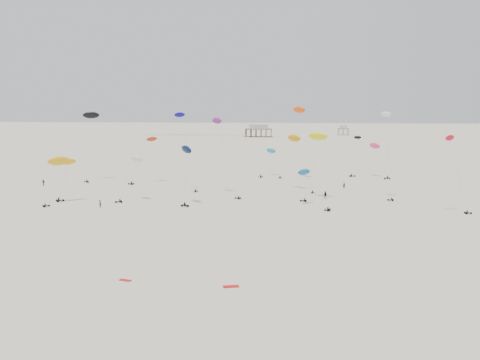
# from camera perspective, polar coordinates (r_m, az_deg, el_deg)

# --- Properties ---
(ground_plane) EXTENTS (900.00, 900.00, 0.00)m
(ground_plane) POSITION_cam_1_polar(r_m,az_deg,el_deg) (223.51, 2.71, 2.74)
(ground_plane) COLOR beige
(pavilion_main) EXTENTS (21.00, 13.00, 9.80)m
(pavilion_main) POSITION_cam_1_polar(r_m,az_deg,el_deg) (373.02, 2.27, 5.93)
(pavilion_main) COLOR brown
(pavilion_main) RESTS_ON ground
(pavilion_small) EXTENTS (9.00, 7.00, 8.00)m
(pavilion_small) POSITION_cam_1_polar(r_m,az_deg,el_deg) (405.50, 12.49, 5.88)
(pavilion_small) COLOR brown
(pavilion_small) RESTS_ON ground
(pier_fence) EXTENTS (80.20, 0.20, 1.50)m
(pier_fence) POSITION_cam_1_polar(r_m,az_deg,el_deg) (379.63, -5.63, 5.43)
(pier_fence) COLOR black
(pier_fence) RESTS_ON ground
(rig_0) EXTENTS (8.58, 9.88, 11.33)m
(rig_0) POSITION_cam_1_polar(r_m,az_deg,el_deg) (116.02, 8.66, -0.33)
(rig_0) COLOR black
(rig_0) RESTS_ON ground
(rig_1) EXTENTS (3.91, 7.22, 23.24)m
(rig_1) POSITION_cam_1_polar(r_m,az_deg,el_deg) (129.35, 17.53, 4.94)
(rig_1) COLOR black
(rig_1) RESTS_ON ground
(rig_2) EXTENTS (7.31, 5.41, 22.80)m
(rig_2) POSITION_cam_1_polar(r_m,az_deg,el_deg) (135.84, -6.76, 5.00)
(rig_2) COLOR black
(rig_2) RESTS_ON ground
(rig_3) EXTENTS (6.30, 9.90, 10.65)m
(rig_3) POSITION_cam_1_polar(r_m,az_deg,el_deg) (165.37, 3.47, 2.79)
(rig_3) COLOR black
(rig_3) RESTS_ON ground
(rig_4) EXTENTS (5.56, 4.44, 11.29)m
(rig_4) POSITION_cam_1_polar(r_m,az_deg,el_deg) (128.90, -20.53, 0.69)
(rig_4) COLOR black
(rig_4) RESTS_ON ground
(rig_5) EXTENTS (5.66, 9.44, 22.80)m
(rig_5) POSITION_cam_1_polar(r_m,az_deg,el_deg) (162.22, -17.77, 6.47)
(rig_5) COLOR black
(rig_5) RESTS_ON ground
(rig_6) EXTENTS (6.89, 4.03, 18.07)m
(rig_6) POSITION_cam_1_polar(r_m,az_deg,el_deg) (118.05, 24.81, 1.97)
(rig_6) COLOR black
(rig_6) RESTS_ON ground
(rig_7) EXTENTS (8.50, 9.75, 17.03)m
(rig_7) POSITION_cam_1_polar(r_m,az_deg,el_deg) (137.97, 6.83, 4.45)
(rig_7) COLOR black
(rig_7) RESTS_ON ground
(rig_8) EXTENTS (8.50, 8.83, 15.37)m
(rig_8) POSITION_cam_1_polar(r_m,az_deg,el_deg) (152.44, -11.45, 3.31)
(rig_8) COLOR black
(rig_8) RESTS_ON ground
(rig_9) EXTENTS (9.73, 11.57, 22.32)m
(rig_9) POSITION_cam_1_polar(r_m,az_deg,el_deg) (129.97, -2.35, 5.49)
(rig_9) COLOR black
(rig_9) RESTS_ON ground
(rig_10) EXTENTS (5.90, 14.65, 17.70)m
(rig_10) POSITION_cam_1_polar(r_m,az_deg,el_deg) (172.22, 13.76, 2.40)
(rig_10) COLOR black
(rig_10) RESTS_ON ground
(rig_11) EXTENTS (6.99, 7.40, 12.02)m
(rig_11) POSITION_cam_1_polar(r_m,az_deg,el_deg) (124.76, -12.94, 1.46)
(rig_11) COLOR black
(rig_11) RESTS_ON ground
(rig_12) EXTENTS (6.92, 9.48, 12.41)m
(rig_12) POSITION_cam_1_polar(r_m,az_deg,el_deg) (168.72, 16.37, 3.31)
(rig_12) COLOR black
(rig_12) RESTS_ON ground
(rig_13) EXTENTS (4.57, 7.86, 14.97)m
(rig_13) POSITION_cam_1_polar(r_m,az_deg,el_deg) (117.50, -6.58, 2.28)
(rig_13) COLOR black
(rig_13) RESTS_ON ground
(rig_14) EXTENTS (9.59, 6.08, 24.64)m
(rig_14) POSITION_cam_1_polar(r_m,az_deg,el_deg) (159.93, 7.00, 7.80)
(rig_14) COLOR black
(rig_14) RESTS_ON ground
(rig_15) EXTENTS (5.40, 9.83, 12.35)m
(rig_15) POSITION_cam_1_polar(r_m,az_deg,el_deg) (127.57, -21.35, 1.70)
(rig_15) COLOR black
(rig_15) RESTS_ON ground
(rig_16) EXTENTS (7.48, 8.50, 18.00)m
(rig_16) POSITION_cam_1_polar(r_m,az_deg,el_deg) (125.15, 9.30, 4.50)
(rig_16) COLOR black
(rig_16) RESTS_ON ground
(spectator_0) EXTENTS (0.95, 0.96, 2.20)m
(spectator_0) POSITION_cam_1_polar(r_m,az_deg,el_deg) (119.28, -16.66, -3.23)
(spectator_0) COLOR black
(spectator_0) RESTS_ON ground
(spectator_1) EXTENTS (1.26, 0.92, 2.31)m
(spectator_1) POSITION_cam_1_polar(r_m,az_deg,el_deg) (127.17, 10.36, -2.24)
(spectator_1) COLOR black
(spectator_1) RESTS_ON ground
(spectator_2) EXTENTS (1.53, 1.28, 2.28)m
(spectator_2) POSITION_cam_1_polar(r_m,az_deg,el_deg) (157.69, -22.83, -0.63)
(spectator_2) COLOR black
(spectator_2) RESTS_ON ground
(spectator_3) EXTENTS (0.86, 0.69, 2.09)m
(spectator_3) POSITION_cam_1_polar(r_m,az_deg,el_deg) (143.93, 12.56, -1.00)
(spectator_3) COLOR black
(spectator_3) RESTS_ON ground
(grounded_kite_a) EXTENTS (2.34, 1.35, 0.08)m
(grounded_kite_a) POSITION_cam_1_polar(r_m,az_deg,el_deg) (65.89, -1.10, -12.88)
(grounded_kite_a) COLOR #B8110B
(grounded_kite_a) RESTS_ON ground
(grounded_kite_b) EXTENTS (1.92, 1.12, 0.07)m
(grounded_kite_b) POSITION_cam_1_polar(r_m,az_deg,el_deg) (69.99, -13.81, -11.81)
(grounded_kite_b) COLOR red
(grounded_kite_b) RESTS_ON ground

